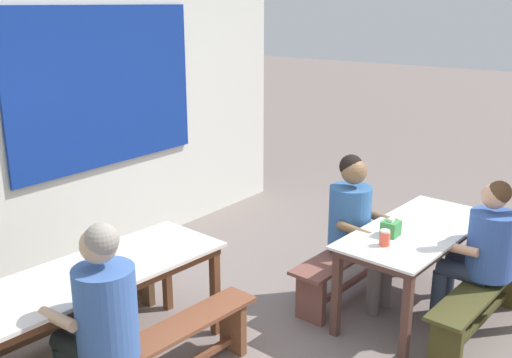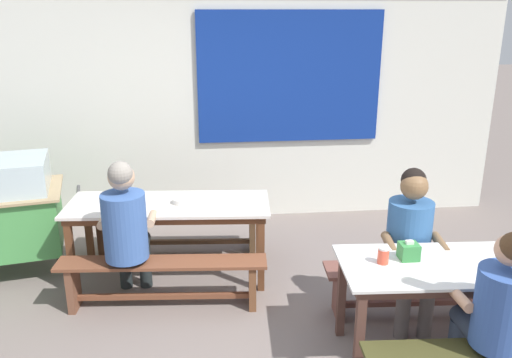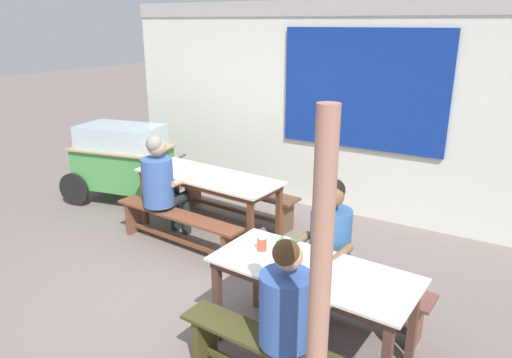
% 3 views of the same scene
% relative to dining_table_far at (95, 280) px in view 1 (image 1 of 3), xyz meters
% --- Properties ---
extents(backdrop_wall, '(6.19, 0.23, 2.77)m').
position_rel_dining_table_far_xyz_m(backdrop_wall, '(0.81, 1.53, 0.78)').
color(backdrop_wall, silver).
rests_on(backdrop_wall, ground_plane).
extents(dining_table_far, '(1.89, 0.83, 0.74)m').
position_rel_dining_table_far_xyz_m(dining_table_far, '(0.00, 0.00, 0.00)').
color(dining_table_far, silver).
rests_on(dining_table_far, ground_plane).
extents(dining_table_near, '(1.59, 0.78, 0.74)m').
position_rel_dining_table_far_xyz_m(dining_table_near, '(2.03, -1.42, -0.01)').
color(dining_table_near, silver).
rests_on(dining_table_near, ground_plane).
extents(bench_far_back, '(1.82, 0.46, 0.43)m').
position_rel_dining_table_far_xyz_m(bench_far_back, '(0.04, 0.55, -0.37)').
color(bench_far_back, brown).
rests_on(bench_far_back, ground_plane).
extents(bench_near_back, '(1.57, 0.39, 0.43)m').
position_rel_dining_table_far_xyz_m(bench_near_back, '(2.06, -0.87, -0.37)').
color(bench_near_back, brown).
rests_on(bench_near_back, ground_plane).
extents(bench_near_front, '(1.48, 0.35, 0.43)m').
position_rel_dining_table_far_xyz_m(bench_near_front, '(2.00, -1.97, -0.38)').
color(bench_near_front, '#413F1D').
rests_on(bench_near_front, ground_plane).
extents(person_right_near_table, '(0.49, 0.56, 1.27)m').
position_rel_dining_table_far_xyz_m(person_right_near_table, '(1.94, -0.92, 0.05)').
color(person_right_near_table, '#645A58').
rests_on(person_right_near_table, ground_plane).
extents(person_near_front, '(0.47, 0.56, 1.22)m').
position_rel_dining_table_far_xyz_m(person_near_front, '(2.09, -1.91, 0.02)').
color(person_near_front, '#2E3A4D').
rests_on(person_near_front, ground_plane).
extents(person_left_back_turned, '(0.47, 0.59, 1.30)m').
position_rel_dining_table_far_xyz_m(person_left_back_turned, '(-0.32, -0.47, 0.07)').
color(person_left_back_turned, '#212728').
rests_on(person_left_back_turned, ground_plane).
extents(tissue_box, '(0.13, 0.12, 0.14)m').
position_rel_dining_table_far_xyz_m(tissue_box, '(1.76, -1.32, 0.13)').
color(tissue_box, '#388A44').
rests_on(tissue_box, dining_table_near).
extents(condiment_jar, '(0.08, 0.08, 0.12)m').
position_rel_dining_table_far_xyz_m(condiment_jar, '(1.55, -1.36, 0.13)').
color(condiment_jar, '#E15037').
rests_on(condiment_jar, dining_table_near).
extents(soup_bowl, '(0.17, 0.17, 0.05)m').
position_rel_dining_table_far_xyz_m(soup_bowl, '(0.13, -0.01, 0.10)').
color(soup_bowl, silver).
rests_on(soup_bowl, dining_table_far).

